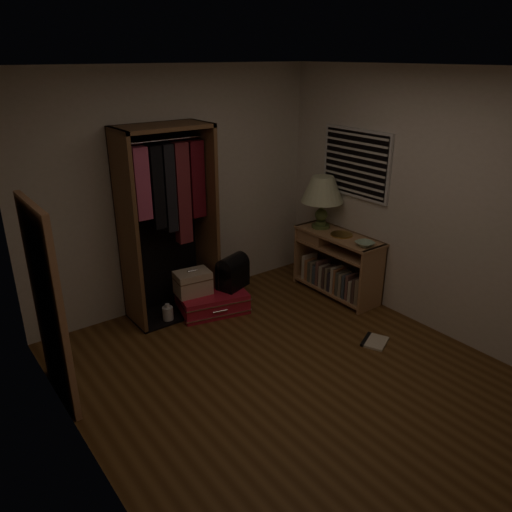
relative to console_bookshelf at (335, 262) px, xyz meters
name	(u,v)px	position (x,y,z in m)	size (l,w,h in m)	color
ground	(293,379)	(-1.53, -1.04, -0.39)	(4.00, 4.00, 0.00)	#533417
room_walls	(302,215)	(-1.46, -1.00, 1.11)	(3.52, 4.02, 2.60)	beige
console_bookshelf	(335,262)	(0.00, 0.00, 0.00)	(0.42, 1.12, 0.75)	#A2744E
open_wardrobe	(169,206)	(-1.75, 0.73, 0.83)	(1.02, 0.50, 2.05)	brown
floor_mirror	(48,306)	(-3.24, -0.04, 0.46)	(0.06, 0.80, 1.70)	#B17B55
pink_suitcase	(212,301)	(-1.42, 0.49, -0.28)	(0.85, 0.70, 0.23)	red
train_case	(193,282)	(-1.60, 0.57, -0.03)	(0.42, 0.31, 0.28)	beige
black_bag	(233,271)	(-1.16, 0.45, 0.03)	(0.40, 0.33, 0.38)	black
table_lamp	(323,190)	(0.01, 0.27, 0.81)	(0.61, 0.61, 0.62)	#45592B
brass_tray	(342,235)	(0.01, -0.07, 0.36)	(0.31, 0.31, 0.01)	#AA8C41
ceramic_bowl	(365,244)	(-0.04, -0.47, 0.38)	(0.20, 0.20, 0.05)	#97B599
white_jug	(168,314)	(-1.94, 0.56, -0.31)	(0.15, 0.15, 0.20)	silver
floor_book	(373,341)	(-0.49, -1.06, -0.38)	(0.34, 0.31, 0.03)	beige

